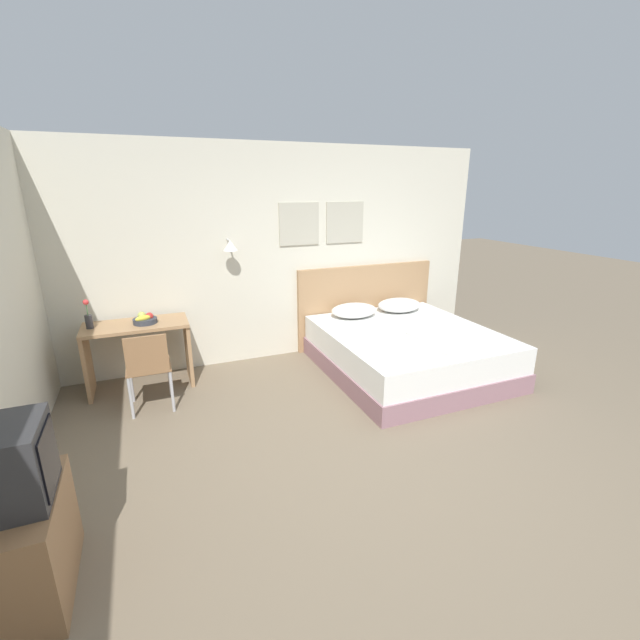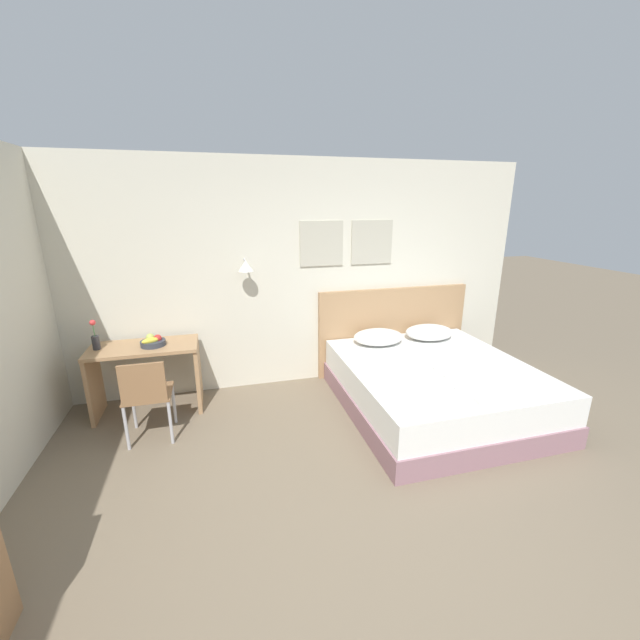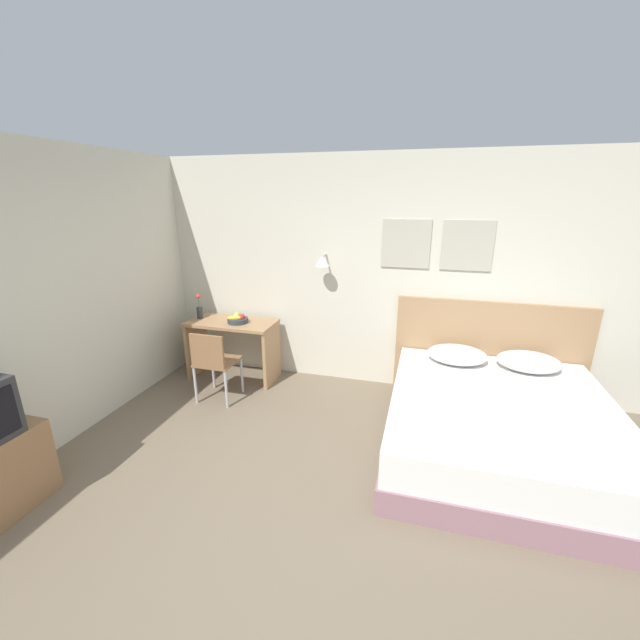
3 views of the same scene
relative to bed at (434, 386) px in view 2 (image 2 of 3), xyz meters
name	(u,v)px [view 2 (image 2 of 3)]	position (x,y,z in m)	size (l,w,h in m)	color
ground_plane	(372,540)	(-1.32, -1.47, -0.26)	(24.00, 24.00, 0.00)	#756651
wall_back	(293,276)	(-1.31, 1.13, 1.07)	(5.82, 0.31, 2.65)	beige
bed	(434,386)	(0.00, 0.00, 0.00)	(1.89, 2.08, 0.52)	gray
headboard	(393,330)	(0.00, 1.07, 0.30)	(2.01, 0.06, 1.12)	#A87F56
pillow_left	(378,337)	(-0.34, 0.75, 0.35)	(0.61, 0.47, 0.17)	white
pillow_right	(429,332)	(0.34, 0.75, 0.35)	(0.61, 0.47, 0.17)	white
folded_towel_near_foot	(452,373)	(-0.02, -0.31, 0.29)	(0.28, 0.27, 0.06)	white
folded_towel_mid_bed	(481,394)	(-0.02, -0.76, 0.29)	(0.29, 0.35, 0.06)	white
desk	(146,366)	(-2.97, 0.76, 0.25)	(1.07, 0.52, 0.74)	#A87F56
desk_chair	(146,393)	(-2.88, 0.15, 0.24)	(0.41, 0.41, 0.82)	#8E6642
fruit_bowl	(153,342)	(-2.87, 0.73, 0.53)	(0.25, 0.25, 0.12)	#333842
flower_vase	(95,339)	(-3.40, 0.77, 0.60)	(0.07, 0.07, 0.31)	#333338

